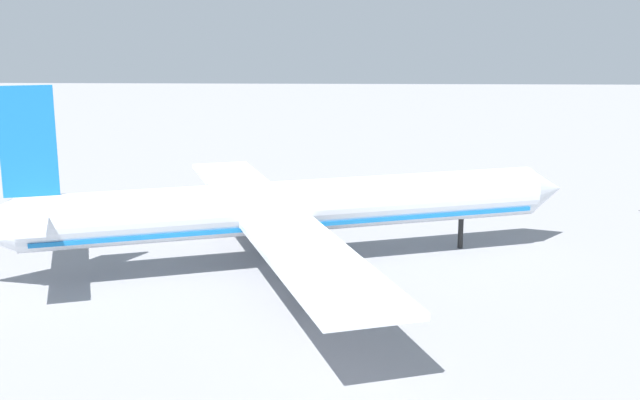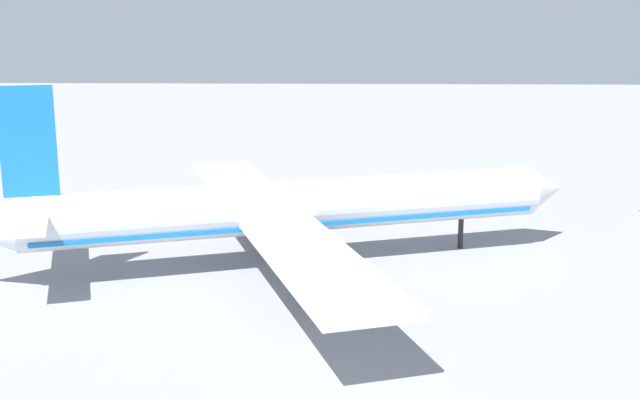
% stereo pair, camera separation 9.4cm
% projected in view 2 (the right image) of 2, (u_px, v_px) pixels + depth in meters
% --- Properties ---
extents(ground_plane, '(600.00, 600.00, 0.00)m').
position_uv_depth(ground_plane, '(296.00, 263.00, 98.59)').
color(ground_plane, gray).
extents(airliner, '(74.44, 73.12, 22.79)m').
position_uv_depth(airliner, '(286.00, 208.00, 96.61)').
color(airliner, silver).
rests_on(airliner, ground).
extents(traffic_cone_0, '(0.36, 0.36, 0.55)m').
position_uv_depth(traffic_cone_0, '(50.00, 221.00, 118.14)').
color(traffic_cone_0, orange).
rests_on(traffic_cone_0, ground).
extents(traffic_cone_2, '(0.36, 0.36, 0.55)m').
position_uv_depth(traffic_cone_2, '(385.00, 194.00, 136.73)').
color(traffic_cone_2, orange).
rests_on(traffic_cone_2, ground).
extents(traffic_cone_3, '(0.36, 0.36, 0.55)m').
position_uv_depth(traffic_cone_3, '(7.00, 232.00, 111.72)').
color(traffic_cone_3, orange).
rests_on(traffic_cone_3, ground).
extents(traffic_cone_4, '(0.36, 0.36, 0.55)m').
position_uv_depth(traffic_cone_4, '(408.00, 192.00, 138.22)').
color(traffic_cone_4, orange).
rests_on(traffic_cone_4, ground).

